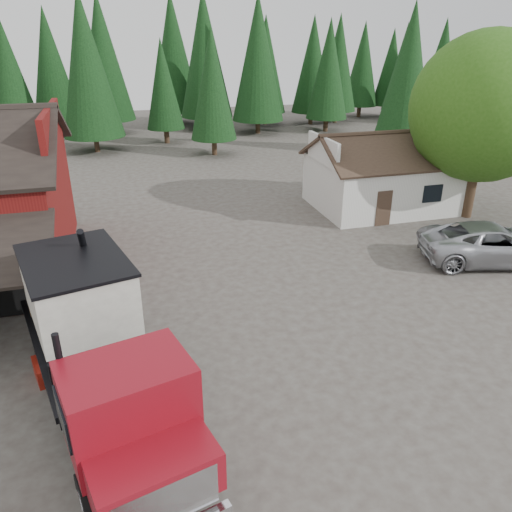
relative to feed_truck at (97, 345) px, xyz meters
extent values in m
plane|color=#413933|center=(3.50, 1.31, -2.20)|extent=(120.00, 120.00, 0.00)
cube|color=#621210|center=(-1.50, 11.31, 3.80)|extent=(0.25, 7.00, 2.00)
cylinder|color=#382619|center=(-2.10, 3.41, -0.80)|extent=(0.20, 0.20, 2.80)
cube|color=silver|center=(16.50, 14.31, -0.70)|extent=(8.00, 6.00, 3.00)
cube|color=#38281E|center=(16.50, 12.81, 1.55)|extent=(8.60, 3.42, 1.80)
cube|color=#38281E|center=(16.50, 15.81, 1.55)|extent=(8.60, 3.42, 1.80)
cube|color=silver|center=(12.50, 14.31, 1.55)|extent=(0.20, 4.20, 1.50)
cube|color=silver|center=(20.50, 14.31, 1.55)|extent=(0.20, 4.20, 1.50)
cube|color=#38281E|center=(15.00, 11.29, -1.20)|extent=(0.90, 0.06, 2.00)
cube|color=black|center=(18.00, 11.29, -0.60)|extent=(1.20, 0.06, 1.00)
cylinder|color=#382619|center=(20.50, 11.31, -0.60)|extent=(0.60, 0.60, 3.20)
sphere|color=#285613|center=(20.50, 11.31, 4.00)|extent=(8.00, 8.00, 8.00)
sphere|color=#285613|center=(19.30, 12.11, 2.80)|extent=(4.40, 4.40, 4.40)
sphere|color=#285613|center=(21.50, 10.51, 3.10)|extent=(4.80, 4.80, 4.80)
cylinder|color=#382619|center=(9.50, 31.31, -1.40)|extent=(0.44, 0.44, 1.60)
cone|color=black|center=(9.50, 31.31, 3.70)|extent=(3.96, 3.96, 9.00)
cylinder|color=#382619|center=(25.50, 27.31, -1.40)|extent=(0.44, 0.44, 1.60)
cone|color=black|center=(25.50, 27.31, 4.70)|extent=(4.84, 4.84, 11.00)
cylinder|color=#382619|center=(-0.50, 35.31, -1.40)|extent=(0.44, 0.44, 1.60)
cone|color=black|center=(-0.50, 35.31, 5.20)|extent=(5.28, 5.28, 12.00)
cylinder|color=black|center=(-0.32, -3.64, -1.57)|extent=(0.69, 1.31, 1.25)
cylinder|color=black|center=(2.00, -3.05, -1.57)|extent=(0.69, 1.31, 1.25)
cylinder|color=black|center=(-1.66, 1.66, -1.57)|extent=(0.69, 1.31, 1.25)
cylinder|color=black|center=(0.65, 2.25, -1.57)|extent=(0.69, 1.31, 1.25)
cylinder|color=black|center=(-2.06, 3.20, -1.57)|extent=(0.69, 1.31, 1.25)
cylinder|color=black|center=(0.26, 3.79, -1.57)|extent=(0.69, 1.31, 1.25)
cube|color=black|center=(-0.06, 0.19, -1.11)|extent=(3.63, 9.80, 0.46)
cube|color=silver|center=(1.25, -4.94, -0.66)|extent=(2.13, 0.64, 1.02)
cube|color=maroon|center=(1.08, -4.28, -0.49)|extent=(2.85, 2.07, 0.97)
cube|color=maroon|center=(0.72, -2.85, 0.14)|extent=(3.13, 2.55, 2.11)
cube|color=black|center=(0.94, -3.73, 0.48)|extent=(2.34, 0.68, 1.02)
cylinder|color=black|center=(-0.64, -2.13, 0.76)|extent=(0.19, 0.19, 2.05)
cube|color=black|center=(0.43, -1.74, 0.08)|extent=(2.74, 0.82, 1.82)
cube|color=black|center=(-0.45, 1.73, -0.81)|extent=(4.44, 7.12, 0.18)
cube|color=beige|center=(-0.45, 1.73, 0.88)|extent=(3.46, 4.29, 1.82)
cone|color=beige|center=(-0.45, 1.73, -0.26)|extent=(3.05, 3.05, 0.80)
cube|color=black|center=(-0.45, 1.73, 1.81)|extent=(3.60, 4.43, 0.09)
cylinder|color=black|center=(-0.18, 3.45, 0.76)|extent=(0.24, 2.52, 3.48)
cube|color=maroon|center=(-1.78, 4.21, -0.49)|extent=(0.89, 1.05, 0.51)
cylinder|color=silver|center=(1.80, -1.81, -1.23)|extent=(0.90, 1.26, 0.64)
imported|color=#B1B2B9|center=(17.50, 5.56, -1.28)|extent=(7.16, 4.65, 1.83)
cube|color=maroon|center=(-1.75, 1.97, -1.90)|extent=(0.97, 1.25, 0.60)
camera|label=1|loc=(1.05, -12.03, 7.69)|focal=35.00mm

